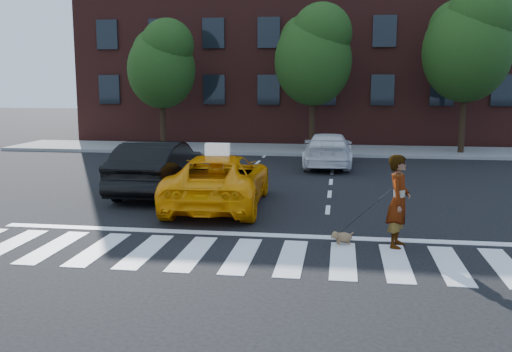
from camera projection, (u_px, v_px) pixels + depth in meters
The scene contains 14 objects.
ground at pixel (242, 256), 11.34m from camera, with size 120.00×120.00×0.00m, color black.
crosswalk at pixel (242, 255), 11.34m from camera, with size 13.00×2.40×0.01m, color silver.
stop_line at pixel (254, 234), 12.90m from camera, with size 12.00×0.30×0.01m, color silver.
sidewalk_far at pixel (302, 150), 28.40m from camera, with size 30.00×4.00×0.15m, color slate.
building at pixel (312, 39), 34.75m from camera, with size 26.00×10.00×12.00m, color #4E201B.
tree_left at pixel (162, 61), 28.21m from camera, with size 3.39×3.38×6.50m.
tree_mid at pixel (314, 51), 27.05m from camera, with size 3.69×3.69×7.10m.
tree_right at pixel (468, 41), 25.97m from camera, with size 4.00×4.00×7.70m.
taxi at pixel (219, 180), 15.77m from camera, with size 2.42×5.24×1.46m, color #FB9905.
black_sedan at pixel (158, 167), 17.67m from camera, with size 1.73×4.97×1.64m, color black.
white_suv at pixel (328, 150), 23.17m from camera, with size 1.92×4.73×1.37m, color white.
woman at pixel (399, 201), 11.80m from camera, with size 0.71×0.47×1.95m, color #999999.
dog at pixel (342, 237), 12.08m from camera, with size 0.50×0.34×0.30m.
taxi_sign at pixel (217, 149), 15.43m from camera, with size 0.65×0.28×0.32m, color white.
Camera 1 is at (1.90, -10.76, 3.42)m, focal length 40.00 mm.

